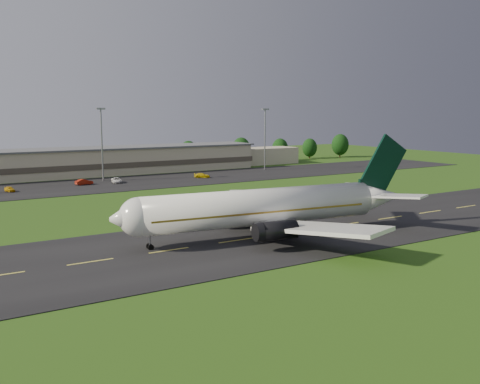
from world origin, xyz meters
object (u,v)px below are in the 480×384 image
service_vehicle_c (117,180)px  light_mast_centre (102,135)px  airliner (266,207)px  service_vehicle_a (10,189)px  light_mast_east (265,132)px  service_vehicle_d (202,175)px  terminal (91,162)px  service_vehicle_b (84,182)px

service_vehicle_c → light_mast_centre: bearing=115.8°
airliner → service_vehicle_a: bearing=116.9°
airliner → light_mast_east: (54.74, 80.10, 8.08)m
service_vehicle_a → light_mast_east: bearing=-6.9°
airliner → service_vehicle_d: size_ratio=10.91×
light_mast_east → service_vehicle_c: size_ratio=4.01×
light_mast_centre → light_mast_east: 55.00m
service_vehicle_c → terminal: bearing=102.1°
service_vehicle_b → service_vehicle_c: size_ratio=0.90×
airliner → service_vehicle_c: 73.70m
service_vehicle_d → service_vehicle_a: bearing=120.8°
terminal → service_vehicle_c: 22.92m
service_vehicle_c → service_vehicle_b: bearing=-172.4°
airliner → light_mast_east: bearing=62.5°
light_mast_centre → light_mast_east: same height
terminal → service_vehicle_c: bearing=-89.3°
airliner → service_vehicle_b: 74.64m
light_mast_centre → light_mast_east: (55.00, 0.00, 0.00)m
service_vehicle_d → airliner: bearing=-169.5°
service_vehicle_d → service_vehicle_c: bearing=115.6°
terminal → service_vehicle_a: (-27.23, -24.95, -3.26)m
service_vehicle_d → light_mast_east: bearing=-41.8°
light_mast_east → service_vehicle_c: 55.05m
light_mast_centre → service_vehicle_d: light_mast_centre is taller
terminal → service_vehicle_d: size_ratio=30.90×
light_mast_centre → light_mast_east: size_ratio=1.00×
light_mast_east → service_vehicle_a: bearing=-173.8°
light_mast_centre → service_vehicle_d: size_ratio=4.34×
service_vehicle_a → service_vehicle_c: service_vehicle_c is taller
airliner → light_mast_east: 97.36m
terminal → service_vehicle_b: terminal is taller
service_vehicle_b → service_vehicle_d: (33.75, -2.91, -0.08)m
airliner → service_vehicle_d: (26.45, 71.28, -3.88)m
light_mast_east → service_vehicle_c: light_mast_east is taller
service_vehicle_c → airliner: bearing=-79.6°
light_mast_east → service_vehicle_b: light_mast_east is taller
light_mast_east → service_vehicle_d: (-28.29, -8.83, -11.96)m
airliner → service_vehicle_d: 76.13m
terminal → service_vehicle_b: bearing=-110.9°
light_mast_centre → service_vehicle_a: light_mast_centre is taller
airliner → service_vehicle_a: (-26.08, 71.33, -3.93)m
service_vehicle_a → service_vehicle_b: 19.01m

